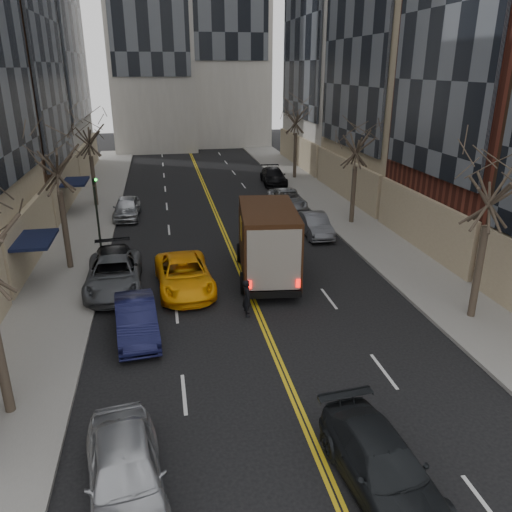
{
  "coord_description": "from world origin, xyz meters",
  "views": [
    {
      "loc": [
        -3.75,
        -5.88,
        10.04
      ],
      "look_at": [
        0.14,
        14.42,
        2.2
      ],
      "focal_mm": 35.0,
      "sensor_mm": 36.0,
      "label": 1
    }
  ],
  "objects": [
    {
      "name": "parked_lf_e",
      "position": [
        -6.3,
        29.37,
        0.75
      ],
      "size": [
        1.95,
        4.46,
        1.49
      ],
      "primitive_type": "imported",
      "rotation": [
        0.0,
        0.0,
        -0.04
      ],
      "color": "#A8ABB0",
      "rests_on": "ground"
    },
    {
      "name": "parked_lf_b",
      "position": [
        -5.1,
        12.19,
        0.73
      ],
      "size": [
        1.95,
        4.55,
        1.46
      ],
      "primitive_type": "imported",
      "rotation": [
        0.0,
        0.0,
        0.09
      ],
      "color": "#111336",
      "rests_on": "ground"
    },
    {
      "name": "tree_lf_mid",
      "position": [
        -8.8,
        20.0,
        6.6
      ],
      "size": [
        3.2,
        3.2,
        8.91
      ],
      "color": "#382D23",
      "rests_on": "sidewalk_left"
    },
    {
      "name": "ups_truck",
      "position": [
        1.2,
        17.06,
        1.9
      ],
      "size": [
        3.42,
        7.14,
        3.78
      ],
      "rotation": [
        0.0,
        0.0,
        -0.12
      ],
      "color": "black",
      "rests_on": "ground"
    },
    {
      "name": "tree_rt_near",
      "position": [
        8.8,
        11.0,
        6.45
      ],
      "size": [
        3.2,
        3.2,
        8.71
      ],
      "color": "#382D23",
      "rests_on": "sidewalk_right"
    },
    {
      "name": "parked_lf_c",
      "position": [
        -6.3,
        16.93,
        0.77
      ],
      "size": [
        2.67,
        5.58,
        1.54
      ],
      "primitive_type": "imported",
      "rotation": [
        0.0,
        0.0,
        0.02
      ],
      "color": "#4F5257",
      "rests_on": "ground"
    },
    {
      "name": "tree_rt_mid",
      "position": [
        8.8,
        25.0,
        6.17
      ],
      "size": [
        3.2,
        3.2,
        8.32
      ],
      "color": "#382D23",
      "rests_on": "sidewalk_right"
    },
    {
      "name": "parked_lf_d",
      "position": [
        -6.3,
        17.75,
        0.77
      ],
      "size": [
        2.68,
        5.49,
        1.54
      ],
      "primitive_type": "imported",
      "rotation": [
        0.0,
        0.0,
        0.1
      ],
      "color": "black",
      "rests_on": "ground"
    },
    {
      "name": "taxi",
      "position": [
        -3.0,
        16.31,
        0.76
      ],
      "size": [
        2.85,
        5.6,
        1.51
      ],
      "primitive_type": "imported",
      "rotation": [
        0.0,
        0.0,
        0.06
      ],
      "color": "#FDA60A",
      "rests_on": "ground"
    },
    {
      "name": "parked_rt_c",
      "position": [
        6.3,
        38.09,
        0.72
      ],
      "size": [
        2.35,
        5.1,
        1.44
      ],
      "primitive_type": "imported",
      "rotation": [
        0.0,
        0.0,
        -0.07
      ],
      "color": "black",
      "rests_on": "ground"
    },
    {
      "name": "parked_rt_b",
      "position": [
        5.44,
        29.65,
        0.71
      ],
      "size": [
        2.59,
        5.21,
        1.42
      ],
      "primitive_type": "imported",
      "rotation": [
        0.0,
        0.0,
        -0.05
      ],
      "color": "#A0A3A8",
      "rests_on": "ground"
    },
    {
      "name": "pedestrian",
      "position": [
        -0.5,
        13.07,
        0.83
      ],
      "size": [
        0.44,
        0.63,
        1.66
      ],
      "primitive_type": "imported",
      "rotation": [
        0.0,
        0.0,
        1.5
      ],
      "color": "black",
      "rests_on": "ground"
    },
    {
      "name": "tree_lf_far",
      "position": [
        -8.8,
        33.0,
        6.02
      ],
      "size": [
        3.2,
        3.2,
        8.12
      ],
      "color": "#382D23",
      "rests_on": "sidewalk_left"
    },
    {
      "name": "sidewalk_left",
      "position": [
        -9.0,
        27.0,
        0.07
      ],
      "size": [
        4.0,
        66.0,
        0.15
      ],
      "primitive_type": "cube",
      "color": "slate",
      "rests_on": "ground"
    },
    {
      "name": "traffic_signal",
      "position": [
        -7.39,
        22.0,
        2.82
      ],
      "size": [
        0.29,
        0.26,
        4.7
      ],
      "color": "black",
      "rests_on": "sidewalk_left"
    },
    {
      "name": "tree_rt_far",
      "position": [
        8.8,
        40.0,
        6.74
      ],
      "size": [
        3.2,
        3.2,
        9.11
      ],
      "color": "#382D23",
      "rests_on": "sidewalk_right"
    },
    {
      "name": "parked_lf_a",
      "position": [
        -5.1,
        4.04,
        0.79
      ],
      "size": [
        2.46,
        4.86,
        1.59
      ],
      "primitive_type": "imported",
      "rotation": [
        0.0,
        0.0,
        0.13
      ],
      "color": "#ADB0B5",
      "rests_on": "ground"
    },
    {
      "name": "observer_sedan",
      "position": [
        1.2,
        3.15,
        0.69
      ],
      "size": [
        2.32,
        4.9,
        1.38
      ],
      "rotation": [
        0.0,
        0.0,
        0.08
      ],
      "color": "black",
      "rests_on": "ground"
    },
    {
      "name": "parked_rt_a",
      "position": [
        5.61,
        23.11,
        0.7
      ],
      "size": [
        1.59,
        4.26,
        1.39
      ],
      "primitive_type": "imported",
      "rotation": [
        0.0,
        0.0,
        -0.03
      ],
      "color": "#505258",
      "rests_on": "ground"
    },
    {
      "name": "sidewalk_right",
      "position": [
        9.0,
        27.0,
        0.07
      ],
      "size": [
        4.0,
        66.0,
        0.15
      ],
      "primitive_type": "cube",
      "color": "slate",
      "rests_on": "ground"
    }
  ]
}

